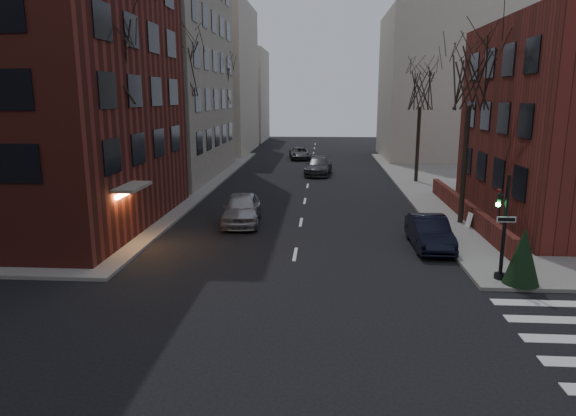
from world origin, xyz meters
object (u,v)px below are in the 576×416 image
object	(u,v)px
tree_left_a	(109,63)
tree_right_a	(471,75)
tree_left_b	(179,67)
streetlamp_near	(175,140)
traffic_signal	(502,234)
evergreen_shrub	(523,256)
tree_left_c	(220,85)
streetlamp_far	(231,123)
parked_sedan	(429,232)
car_lane_far	(300,153)
sandwich_board	(472,220)
car_lane_silver	(242,209)
car_lane_gray	(319,166)
tree_right_b	(421,88)

from	to	relation	value
tree_left_a	tree_right_a	size ratio (longest dim) A/B	1.06
tree_left_b	streetlamp_near	xyz separation A→B (m)	(0.60, -4.00, -4.68)
traffic_signal	evergreen_shrub	size ratio (longest dim) A/B	1.86
tree_left_c	tree_right_a	size ratio (longest dim) A/B	1.00
streetlamp_far	parked_sedan	xyz separation A→B (m)	(14.40, -28.52, -3.49)
traffic_signal	parked_sedan	bearing A→B (deg)	111.19
tree_left_b	tree_left_c	distance (m)	14.03
tree_left_a	car_lane_far	bearing A→B (deg)	77.56
traffic_signal	streetlamp_far	bearing A→B (deg)	116.06
tree_left_b	sandwich_board	size ratio (longest dim) A/B	13.61
tree_left_c	streetlamp_near	size ratio (longest dim) A/B	1.55
streetlamp_near	car_lane_silver	xyz separation A→B (m)	(4.92, -4.53, -3.39)
car_lane_gray	sandwich_board	bearing A→B (deg)	-60.88
tree_left_b	tree_right_b	bearing A→B (deg)	18.82
car_lane_silver	sandwich_board	world-z (taller)	car_lane_silver
car_lane_silver	car_lane_gray	size ratio (longest dim) A/B	0.94
tree_left_b	streetlamp_near	size ratio (longest dim) A/B	1.72
car_lane_silver	sandwich_board	size ratio (longest dim) A/B	6.27
tree_right_b	car_lane_far	bearing A→B (deg)	123.51
parked_sedan	tree_right_a	bearing A→B (deg)	59.18
car_lane_far	tree_left_a	bearing A→B (deg)	-108.86
traffic_signal	car_lane_silver	xyz separation A→B (m)	(-11.21, 8.47, -1.06)
parked_sedan	car_lane_silver	bearing A→B (deg)	156.21
tree_left_b	sandwich_board	world-z (taller)	tree_left_b
tree_right_b	streetlamp_near	xyz separation A→B (m)	(-17.00, -10.00, -3.35)
tree_left_a	car_lane_far	size ratio (longest dim) A/B	2.17
tree_right_a	car_lane_gray	size ratio (longest dim) A/B	1.83
car_lane_gray	tree_right_b	bearing A→B (deg)	-20.76
streetlamp_far	car_lane_far	size ratio (longest dim) A/B	1.33
tree_right_b	streetlamp_near	size ratio (longest dim) A/B	1.46
tree_left_a	tree_right_a	bearing A→B (deg)	12.80
parked_sedan	sandwich_board	distance (m)	4.50
evergreen_shrub	streetlamp_far	bearing A→B (deg)	116.61
tree_left_b	streetlamp_far	xyz separation A→B (m)	(0.60, 16.00, -4.68)
car_lane_far	evergreen_shrub	bearing A→B (deg)	-82.01
streetlamp_near	car_lane_far	xyz separation A→B (m)	(6.78, 25.44, -3.58)
streetlamp_far	car_lane_silver	world-z (taller)	streetlamp_far
evergreen_shrub	tree_left_b	bearing A→B (deg)	134.80
streetlamp_far	car_lane_gray	world-z (taller)	streetlamp_far
car_lane_gray	tree_right_a	bearing A→B (deg)	-60.45
tree_right_b	sandwich_board	world-z (taller)	tree_right_b
car_lane_silver	streetlamp_near	bearing A→B (deg)	133.13
tree_right_a	tree_right_b	xyz separation A→B (m)	(0.00, 14.00, -0.44)
parked_sedan	sandwich_board	xyz separation A→B (m)	(2.92, 3.43, -0.20)
traffic_signal	car_lane_silver	bearing A→B (deg)	142.92
traffic_signal	tree_left_c	size ratio (longest dim) A/B	0.41
tree_left_a	sandwich_board	size ratio (longest dim) A/B	12.93
tree_left_b	tree_right_a	size ratio (longest dim) A/B	1.11
car_lane_silver	tree_right_b	bearing A→B (deg)	46.02
tree_left_c	streetlamp_far	xyz separation A→B (m)	(0.60, 2.00, -3.79)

